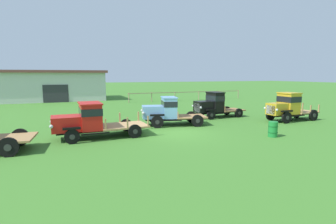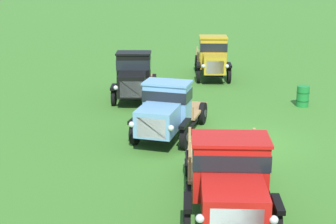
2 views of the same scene
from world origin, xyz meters
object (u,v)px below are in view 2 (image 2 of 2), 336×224
vintage_truck_midrow_center (166,110)px  vintage_truck_second_in_line (230,177)px  oil_drum_beside_row (303,96)px  vintage_truck_back_of_row (213,57)px  vintage_truck_far_side (134,77)px

vintage_truck_midrow_center → vintage_truck_second_in_line: bearing=-160.4°
oil_drum_beside_row → vintage_truck_back_of_row: bearing=37.6°
vintage_truck_second_in_line → vintage_truck_back_of_row: bearing=0.8°
vintage_truck_midrow_center → vintage_truck_back_of_row: bearing=-10.6°
vintage_truck_second_in_line → vintage_truck_midrow_center: bearing=19.6°
vintage_truck_second_in_line → oil_drum_beside_row: vintage_truck_second_in_line is taller
vintage_truck_far_side → vintage_truck_back_of_row: (4.62, -3.68, 0.09)m
vintage_truck_second_in_line → oil_drum_beside_row: bearing=-19.7°
oil_drum_beside_row → vintage_truck_midrow_center: bearing=129.0°
vintage_truck_midrow_center → oil_drum_beside_row: 7.40m
vintage_truck_second_in_line → oil_drum_beside_row: 11.01m
vintage_truck_midrow_center → vintage_truck_far_side: size_ratio=1.05×
vintage_truck_midrow_center → vintage_truck_far_side: vintage_truck_far_side is taller
vintage_truck_second_in_line → vintage_truck_far_side: 11.48m
vintage_truck_far_side → oil_drum_beside_row: 7.63m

